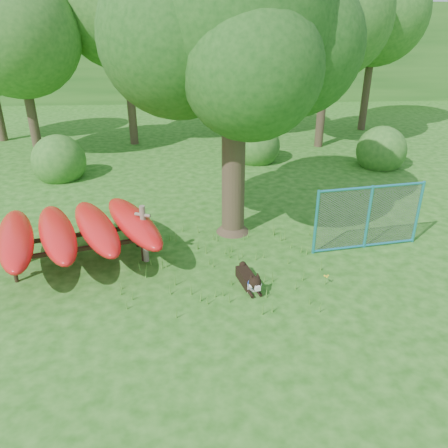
{
  "coord_description": "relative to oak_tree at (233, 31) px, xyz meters",
  "views": [
    {
      "loc": [
        -0.4,
        -7.25,
        4.97
      ],
      "look_at": [
        0.2,
        1.2,
        1.0
      ],
      "focal_mm": 35.0,
      "sensor_mm": 36.0,
      "label": 1
    }
  ],
  "objects": [
    {
      "name": "bg_tree_e",
      "position": [
        7.49,
        11.1,
        0.48
      ],
      "size": [
        4.6,
        4.6,
        7.55
      ],
      "color": "#382C1E",
      "rests_on": "ground"
    },
    {
      "name": "bg_tree_c",
      "position": [
        0.99,
        10.1,
        -0.65
      ],
      "size": [
        4.0,
        4.0,
        6.12
      ],
      "color": "#382C1E",
      "rests_on": "ground"
    },
    {
      "name": "ground",
      "position": [
        -0.51,
        -2.9,
        -4.75
      ],
      "size": [
        80.0,
        80.0,
        0.0
      ],
      "primitive_type": "plane",
      "color": "#195110",
      "rests_on": "ground"
    },
    {
      "name": "kayak_rack",
      "position": [
        -3.51,
        -1.4,
        -3.94
      ],
      "size": [
        4.21,
        3.77,
        1.06
      ],
      "rotation": [
        0.0,
        0.0,
        0.27
      ],
      "color": "black",
      "rests_on": "ground"
    },
    {
      "name": "bg_tree_a",
      "position": [
        -7.01,
        7.1,
        -0.27
      ],
      "size": [
        4.4,
        4.4,
        6.7
      ],
      "color": "#382C1E",
      "rests_on": "ground"
    },
    {
      "name": "wooded_hillside",
      "position": [
        -0.51,
        25.1,
        -1.75
      ],
      "size": [
        80.0,
        12.0,
        6.0
      ],
      "primitive_type": "cube",
      "color": "#285F1E",
      "rests_on": "ground"
    },
    {
      "name": "wildflower_clump",
      "position": [
        1.72,
        -2.68,
        -4.56
      ],
      "size": [
        0.11,
        0.11,
        0.24
      ],
      "rotation": [
        0.0,
        0.0,
        -0.32
      ],
      "color": "#4E8B2D",
      "rests_on": "ground"
    },
    {
      "name": "shrub_mid",
      "position": [
        1.49,
        6.1,
        -4.75
      ],
      "size": [
        1.8,
        1.8,
        1.8
      ],
      "primitive_type": "sphere",
      "color": "#285F1E",
      "rests_on": "ground"
    },
    {
      "name": "bg_tree_b",
      "position": [
        -3.51,
        9.1,
        0.86
      ],
      "size": [
        5.2,
        5.2,
        8.22
      ],
      "color": "#382C1E",
      "rests_on": "ground"
    },
    {
      "name": "fence_section",
      "position": [
        3.11,
        -1.13,
        -3.96
      ],
      "size": [
        2.68,
        0.48,
        2.63
      ],
      "rotation": [
        0.0,
        0.0,
        0.15
      ],
      "color": "teal",
      "rests_on": "ground"
    },
    {
      "name": "shrub_left",
      "position": [
        -5.51,
        4.6,
        -4.75
      ],
      "size": [
        1.8,
        1.8,
        1.8
      ],
      "primitive_type": "sphere",
      "color": "#285F1E",
      "rests_on": "ground"
    },
    {
      "name": "oak_tree",
      "position": [
        0.0,
        0.0,
        0.0
      ],
      "size": [
        5.83,
        5.14,
        7.13
      ],
      "rotation": [
        0.0,
        0.0,
        -0.19
      ],
      "color": "#382C1E",
      "rests_on": "ground"
    },
    {
      "name": "wooden_post",
      "position": [
        -2.06,
        -1.42,
        -4.04
      ],
      "size": [
        0.36,
        0.21,
        1.35
      ],
      "rotation": [
        0.0,
        0.0,
        -0.41
      ],
      "color": "#6A5E50",
      "rests_on": "ground"
    },
    {
      "name": "shrub_right",
      "position": [
        5.99,
        5.1,
        -4.75
      ],
      "size": [
        1.8,
        1.8,
        1.8
      ],
      "primitive_type": "sphere",
      "color": "#285F1E",
      "rests_on": "ground"
    },
    {
      "name": "husky_dog",
      "position": [
        0.14,
        -2.65,
        -4.58
      ],
      "size": [
        0.46,
        1.1,
        0.49
      ],
      "rotation": [
        0.0,
        0.0,
        0.23
      ],
      "color": "black",
      "rests_on": "ground"
    },
    {
      "name": "bg_tree_d",
      "position": [
        4.49,
        8.1,
        0.33
      ],
      "size": [
        4.8,
        4.8,
        7.5
      ],
      "color": "#382C1E",
      "rests_on": "ground"
    }
  ]
}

